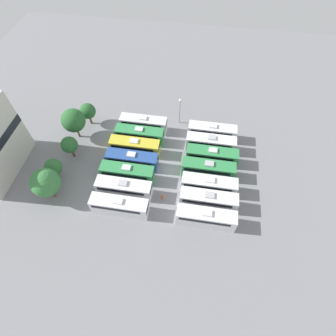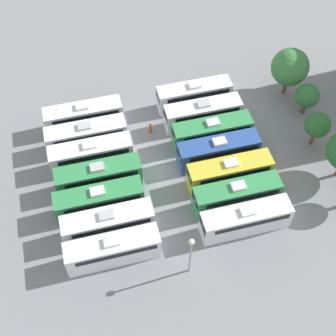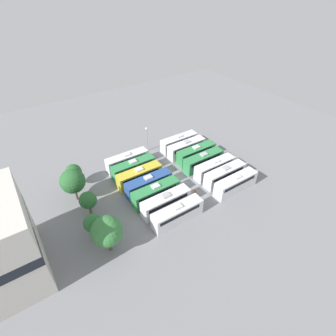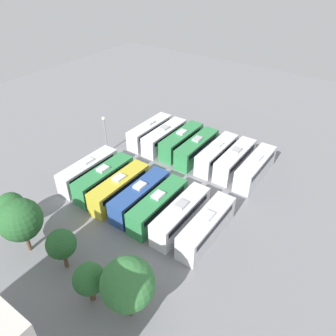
% 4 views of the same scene
% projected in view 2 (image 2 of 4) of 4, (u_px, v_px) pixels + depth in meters
% --- Properties ---
extents(ground_plane, '(116.76, 116.76, 0.00)m').
position_uv_depth(ground_plane, '(159.00, 172.00, 57.37)').
color(ground_plane, gray).
extents(bus_0, '(2.56, 10.03, 3.75)m').
position_uv_depth(bus_0, '(84.00, 116.00, 60.50)').
color(bus_0, silver).
rests_on(bus_0, ground_plane).
extents(bus_1, '(2.56, 10.03, 3.75)m').
position_uv_depth(bus_1, '(87.00, 135.00, 58.51)').
color(bus_1, silver).
rests_on(bus_1, ground_plane).
extents(bus_2, '(2.56, 10.03, 3.75)m').
position_uv_depth(bus_2, '(91.00, 154.00, 56.72)').
color(bus_2, silver).
rests_on(bus_2, ground_plane).
extents(bus_3, '(2.56, 10.03, 3.75)m').
position_uv_depth(bus_3, '(99.00, 176.00, 54.75)').
color(bus_3, '#338C4C').
rests_on(bus_3, ground_plane).
extents(bus_4, '(2.56, 10.03, 3.75)m').
position_uv_depth(bus_4, '(99.00, 200.00, 52.75)').
color(bus_4, '#338C4C').
rests_on(bus_4, ground_plane).
extents(bus_5, '(2.56, 10.03, 3.75)m').
position_uv_depth(bus_5, '(108.00, 223.00, 50.95)').
color(bus_5, white).
rests_on(bus_5, ground_plane).
extents(bus_6, '(2.56, 10.03, 3.75)m').
position_uv_depth(bus_6, '(113.00, 249.00, 49.06)').
color(bus_6, silver).
rests_on(bus_6, ground_plane).
extents(bus_7, '(2.56, 10.03, 3.75)m').
position_uv_depth(bus_7, '(194.00, 94.00, 62.82)').
color(bus_7, silver).
rests_on(bus_7, ground_plane).
extents(bus_8, '(2.56, 10.03, 3.75)m').
position_uv_depth(bus_8, '(203.00, 113.00, 60.77)').
color(bus_8, white).
rests_on(bus_8, ground_plane).
extents(bus_9, '(2.56, 10.03, 3.75)m').
position_uv_depth(bus_9, '(212.00, 131.00, 58.87)').
color(bus_9, '#338C4C').
rests_on(bus_9, ground_plane).
extents(bus_10, '(2.56, 10.03, 3.75)m').
position_uv_depth(bus_10, '(219.00, 150.00, 57.04)').
color(bus_10, '#284C93').
rests_on(bus_10, ground_plane).
extents(bus_11, '(2.56, 10.03, 3.75)m').
position_uv_depth(bus_11, '(230.00, 172.00, 55.11)').
color(bus_11, gold).
rests_on(bus_11, ground_plane).
extents(bus_12, '(2.56, 10.03, 3.75)m').
position_uv_depth(bus_12, '(237.00, 194.00, 53.18)').
color(bus_12, '#338C4C').
rests_on(bus_12, ground_plane).
extents(bus_13, '(2.56, 10.03, 3.75)m').
position_uv_depth(bus_13, '(246.00, 219.00, 51.25)').
color(bus_13, silver).
rests_on(bus_13, ground_plane).
extents(worker_person, '(0.36, 0.36, 1.70)m').
position_uv_depth(worker_person, '(150.00, 128.00, 60.62)').
color(worker_person, '#CC4C19').
rests_on(worker_person, ground_plane).
extents(light_pole, '(0.60, 0.60, 6.67)m').
position_uv_depth(light_pole, '(191.00, 250.00, 45.94)').
color(light_pole, gray).
rests_on(light_pole, ground_plane).
extents(tree_0, '(5.06, 5.06, 7.19)m').
position_uv_depth(tree_0, '(290.00, 67.00, 61.96)').
color(tree_0, brown).
rests_on(tree_0, ground_plane).
extents(tree_1, '(3.21, 3.21, 4.74)m').
position_uv_depth(tree_1, '(307.00, 96.00, 60.90)').
color(tree_1, brown).
rests_on(tree_1, ground_plane).
extents(tree_2, '(3.25, 3.25, 5.18)m').
position_uv_depth(tree_2, '(318.00, 125.00, 57.32)').
color(tree_2, brown).
rests_on(tree_2, ground_plane).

